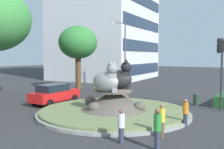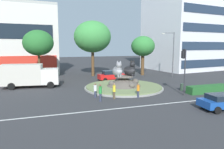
% 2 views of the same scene
% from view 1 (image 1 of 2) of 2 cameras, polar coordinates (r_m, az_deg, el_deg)
% --- Properties ---
extents(ground_plane, '(160.00, 160.00, 0.00)m').
position_cam_1_polar(ground_plane, '(18.14, 0.35, -8.58)').
color(ground_plane, '#333335').
extents(roundabout_island, '(10.41, 10.41, 1.63)m').
position_cam_1_polar(roundabout_island, '(18.05, 0.34, -6.91)').
color(roundabout_island, gray).
rests_on(roundabout_island, ground).
extents(cat_statue_grey, '(1.40, 2.22, 2.11)m').
position_cam_1_polar(cat_statue_grey, '(17.01, -1.14, -1.25)').
color(cat_statue_grey, gray).
rests_on(cat_statue_grey, roundabout_island).
extents(cat_statue_black, '(1.77, 2.42, 2.15)m').
position_cam_1_polar(cat_statue_black, '(18.59, 1.83, -0.75)').
color(cat_statue_black, black).
rests_on(cat_statue_black, roundabout_island).
extents(traffic_light_mast, '(0.71, 0.62, 5.23)m').
position_cam_1_polar(traffic_light_mast, '(20.02, 22.62, 3.32)').
color(traffic_light_mast, '#2D2D33').
rests_on(traffic_light_mast, ground).
extents(second_tree_near_tower, '(4.46, 4.46, 7.43)m').
position_cam_1_polar(second_tree_near_tower, '(30.56, -7.45, 6.84)').
color(second_tree_near_tower, brown).
rests_on(second_tree_near_tower, ground).
extents(streetlight_arm, '(2.18, 0.77, 7.95)m').
position_cam_1_polar(streetlight_arm, '(31.36, 2.56, 5.18)').
color(streetlight_arm, '#4C4C51').
rests_on(streetlight_arm, ground).
extents(pedestrian_yellow_shirt, '(0.31, 0.31, 1.68)m').
position_cam_1_polar(pedestrian_yellow_shirt, '(13.02, 10.81, -9.66)').
color(pedestrian_yellow_shirt, brown).
rests_on(pedestrian_yellow_shirt, ground).
extents(pedestrian_white_shirt, '(0.33, 0.33, 1.57)m').
position_cam_1_polar(pedestrian_white_shirt, '(12.07, 2.02, -11.04)').
color(pedestrian_white_shirt, '#33384C').
rests_on(pedestrian_white_shirt, ground).
extents(pedestrian_green_shirt, '(0.32, 0.32, 1.79)m').
position_cam_1_polar(pedestrian_green_shirt, '(11.32, 9.91, -11.42)').
color(pedestrian_green_shirt, '#33384C').
rests_on(pedestrian_green_shirt, ground).
extents(pedestrian_orange_shirt, '(0.32, 0.32, 1.56)m').
position_cam_1_polar(pedestrian_orange_shirt, '(15.39, 15.76, -7.88)').
color(pedestrian_orange_shirt, '#33384C').
rests_on(pedestrian_orange_shirt, ground).
extents(hatchback_near_shophouse, '(4.52, 2.13, 1.65)m').
position_cam_1_polar(hatchback_near_shophouse, '(22.25, -12.44, -4.08)').
color(hatchback_near_shophouse, red).
rests_on(hatchback_near_shophouse, ground).
extents(litter_bin, '(0.56, 0.56, 0.90)m').
position_cam_1_polar(litter_bin, '(22.29, 18.02, -5.23)').
color(litter_bin, '#2D4233').
rests_on(litter_bin, ground).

